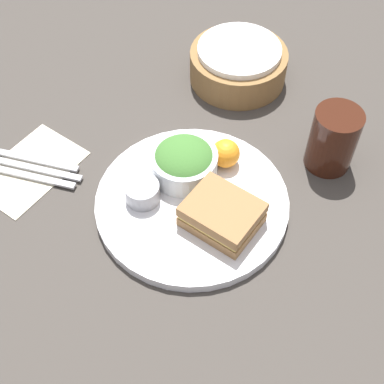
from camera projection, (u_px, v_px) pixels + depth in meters
name	position (u px, v px, depth m)	size (l,w,h in m)	color
ground_plane	(192.00, 206.00, 0.89)	(4.00, 4.00, 0.00)	#3D3833
plate	(192.00, 203.00, 0.88)	(0.32, 0.32, 0.02)	silver
sandwich	(222.00, 214.00, 0.83)	(0.11, 0.09, 0.05)	olive
salad_bowl	(184.00, 161.00, 0.88)	(0.11, 0.11, 0.06)	white
dressing_cup	(142.00, 192.00, 0.86)	(0.06, 0.06, 0.03)	#99999E
orange_wedge	(226.00, 154.00, 0.90)	(0.05, 0.05, 0.05)	orange
drink_glass	(333.00, 139.00, 0.90)	(0.08, 0.08, 0.12)	#38190F
bread_basket	(238.00, 64.00, 1.05)	(0.19, 0.19, 0.08)	olive
napkin	(30.00, 169.00, 0.93)	(0.12, 0.18, 0.00)	beige
fork	(24.00, 175.00, 0.92)	(0.19, 0.01, 0.01)	#B2B2B7
knife	(29.00, 167.00, 0.93)	(0.20, 0.01, 0.01)	#B2B2B7
spoon	(34.00, 160.00, 0.94)	(0.17, 0.01, 0.01)	#B2B2B7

